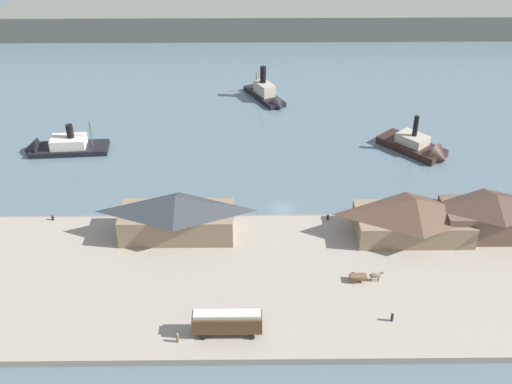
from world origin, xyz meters
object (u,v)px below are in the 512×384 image
Objects in this scene: ferry_shed_east_terminal at (177,215)px; pedestrian_near_west_shed at (178,338)px; ferry_outer_harbor at (58,147)px; street_tram at (227,321)px; pedestrian_near_cart at (392,317)px; horse_cart at (365,276)px; mooring_post_center_west at (328,217)px; ferry_shed_customs_shed at (492,214)px; ferry_approaching_east at (420,148)px; ferry_mid_harbor at (267,95)px; ferry_shed_west_terminal at (414,217)px; mooring_post_west at (53,218)px.

ferry_shed_east_terminal is 12.16× the size of pedestrian_near_west_shed.
ferry_outer_harbor is (-32.87, 60.62, -0.79)m from pedestrian_near_west_shed.
street_tram is 25.09m from pedestrian_near_cart.
horse_cart is 18.34m from mooring_post_center_west.
ferry_shed_customs_shed is 1.11× the size of ferry_approaching_east.
ferry_shed_customs_shed is 20.16× the size of mooring_post_center_west.
ferry_shed_east_terminal is at bearing -48.01° from ferry_outer_harbor.
ferry_approaching_east is (23.73, 27.77, -0.34)m from mooring_post_center_west.
ferry_shed_east_terminal is 64.11m from ferry_mid_harbor.
ferry_mid_harbor is (-14.04, 74.86, -0.55)m from horse_cart.
ferry_shed_west_terminal is 3.71× the size of horse_cart.
horse_cart is (31.90, -13.40, -3.25)m from ferry_shed_east_terminal.
horse_cart is 6.24× the size of mooring_post_center_west.
ferry_shed_east_terminal reaches higher than mooring_post_west.
horse_cart is at bearing -128.91° from ferry_shed_west_terminal.
ferry_shed_customs_shed is 1.09× the size of ferry_mid_harbor.
pedestrian_near_cart is 57.54m from ferry_approaching_east.
pedestrian_near_cart is (-7.83, -22.46, -3.01)m from ferry_shed_west_terminal.
ferry_shed_customs_shed is 1.77× the size of street_tram.
ferry_shed_east_terminal is 22.89× the size of mooring_post_center_west.
street_tram is 11.40× the size of mooring_post_center_west.
ferry_outer_harbor is (-6.47, 29.03, -0.46)m from mooring_post_west.
street_tram is 71.02m from ferry_approaching_east.
pedestrian_near_cart is 0.10× the size of ferry_approaching_east.
street_tram is at bearing -95.39° from ferry_mid_harbor.
ferry_approaching_east reaches higher than pedestrian_near_west_shed.
ferry_approaching_east reaches higher than pedestrian_near_cart.
ferry_shed_west_terminal is 14.13m from ferry_shed_customs_shed.
ferry_shed_west_terminal is at bearing -105.46° from ferry_approaching_east.
ferry_shed_west_terminal is 1.27× the size of ferry_approaching_east.
ferry_approaching_east reaches higher than mooring_post_west.
ferry_mid_harbor is at bearing 101.25° from pedestrian_near_cart.
mooring_post_center_west is 51.67m from mooring_post_west.
ferry_shed_west_terminal is 33.98m from ferry_approaching_east.
ferry_mid_harbor reaches higher than ferry_outer_harbor.
horse_cart is at bearing -151.90° from ferry_shed_customs_shed.
mooring_post_west is at bearing 154.80° from pedestrian_near_cart.
horse_cart is 3.32× the size of pedestrian_near_cart.
ferry_shed_west_terminal is 1.08× the size of ferry_outer_harbor.
mooring_post_center_west is (-4.18, 17.85, -0.48)m from horse_cart.
ferry_mid_harbor reaches higher than horse_cart.
ferry_shed_west_terminal is at bearing 37.19° from street_tram.
pedestrian_near_cart is at bearing -33.37° from ferry_shed_east_terminal.
ferry_shed_west_terminal reaches higher than mooring_post_west.
ferry_shed_west_terminal is at bearing -0.46° from ferry_shed_east_terminal.
ferry_shed_west_terminal is 1.15× the size of ferry_shed_customs_shed.
ferry_mid_harbor reaches higher than mooring_post_center_west.
pedestrian_near_cart and pedestrian_near_west_shed have the same top height.
mooring_post_west is 70.45m from ferry_mid_harbor.
pedestrian_near_cart is at bearing -75.79° from mooring_post_center_west.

